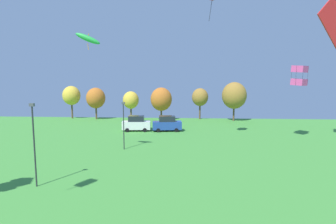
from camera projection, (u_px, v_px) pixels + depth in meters
name	position (u px, v px, depth m)	size (l,w,h in m)	color
kite_flying_3	(299.00, 76.00, 35.80)	(2.31, 2.31, 2.76)	#E54C93
kite_flying_6	(88.00, 39.00, 26.60)	(2.68, 0.84, 1.90)	green
parked_car_leftmost	(136.00, 124.00, 43.26)	(4.76, 2.39, 2.55)	silver
parked_car_second_from_left	(167.00, 124.00, 43.11)	(4.93, 2.49, 2.54)	#234299
light_post_0	(124.00, 123.00, 31.37)	(0.36, 0.20, 5.73)	#2D2D33
light_post_1	(34.00, 140.00, 20.12)	(0.36, 0.20, 6.56)	#2D2D33
treeline_tree_0	(71.00, 96.00, 57.59)	(3.80, 3.80, 7.16)	brown
treeline_tree_1	(96.00, 98.00, 56.34)	(4.05, 4.05, 6.82)	brown
treeline_tree_2	(131.00, 100.00, 57.13)	(3.46, 3.46, 6.01)	brown
treeline_tree_3	(161.00, 99.00, 55.53)	(4.52, 4.52, 6.89)	brown
treeline_tree_4	(200.00, 97.00, 56.52)	(3.50, 3.50, 6.71)	brown
treeline_tree_5	(234.00, 96.00, 53.99)	(5.02, 5.02, 8.03)	brown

